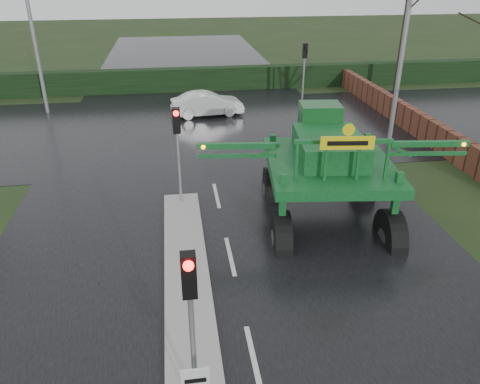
{
  "coord_description": "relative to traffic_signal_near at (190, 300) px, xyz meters",
  "views": [
    {
      "loc": [
        -1.38,
        -7.37,
        7.74
      ],
      "look_at": [
        0.32,
        4.18,
        2.0
      ],
      "focal_mm": 35.0,
      "sensor_mm": 36.0,
      "label": 1
    }
  ],
  "objects": [
    {
      "name": "ground",
      "position": [
        1.3,
        1.01,
        -2.59
      ],
      "size": [
        140.0,
        140.0,
        0.0
      ],
      "primitive_type": "plane",
      "color": "black",
      "rests_on": "ground"
    },
    {
      "name": "road_main",
      "position": [
        1.3,
        11.01,
        -2.59
      ],
      "size": [
        14.0,
        80.0,
        0.02
      ],
      "primitive_type": "cube",
      "color": "black",
      "rests_on": "ground"
    },
    {
      "name": "road_cross",
      "position": [
        1.3,
        17.01,
        -2.58
      ],
      "size": [
        80.0,
        12.0,
        0.02
      ],
      "primitive_type": "cube",
      "color": "black",
      "rests_on": "ground"
    },
    {
      "name": "median_island",
      "position": [
        -0.0,
        4.01,
        -2.51
      ],
      "size": [
        1.2,
        10.0,
        0.16
      ],
      "primitive_type": "cube",
      "color": "gray",
      "rests_on": "ground"
    },
    {
      "name": "hedge_row",
      "position": [
        1.3,
        25.01,
        -1.84
      ],
      "size": [
        44.0,
        0.9,
        1.5
      ],
      "primitive_type": "cube",
      "color": "black",
      "rests_on": "ground"
    },
    {
      "name": "brick_wall",
      "position": [
        11.8,
        17.01,
        -1.99
      ],
      "size": [
        0.4,
        20.0,
        1.2
      ],
      "primitive_type": "cube",
      "color": "#592D1E",
      "rests_on": "ground"
    },
    {
      "name": "traffic_signal_near",
      "position": [
        0.0,
        0.0,
        0.0
      ],
      "size": [
        0.26,
        0.33,
        3.52
      ],
      "color": "gray",
      "rests_on": "ground"
    },
    {
      "name": "traffic_signal_mid",
      "position": [
        0.0,
        8.5,
        0.0
      ],
      "size": [
        0.26,
        0.33,
        3.52
      ],
      "color": "gray",
      "rests_on": "ground"
    },
    {
      "name": "traffic_signal_far",
      "position": [
        7.8,
        21.02,
        0.0
      ],
      "size": [
        0.26,
        0.33,
        3.52
      ],
      "rotation": [
        0.0,
        0.0,
        3.14
      ],
      "color": "gray",
      "rests_on": "ground"
    },
    {
      "name": "street_light_right",
      "position": [
        9.49,
        13.01,
        3.4
      ],
      "size": [
        3.85,
        0.3,
        10.0
      ],
      "color": "gray",
      "rests_on": "ground"
    },
    {
      "name": "street_light_left_far",
      "position": [
        -6.89,
        21.01,
        3.4
      ],
      "size": [
        3.85,
        0.3,
        10.0
      ],
      "color": "gray",
      "rests_on": "ground"
    },
    {
      "name": "crop_sprayer",
      "position": [
        2.99,
        5.87,
        -0.34
      ],
      "size": [
        8.47,
        5.71,
        4.75
      ],
      "rotation": [
        0.0,
        0.0,
        -0.12
      ],
      "color": "black",
      "rests_on": "ground"
    },
    {
      "name": "white_sedan",
      "position": [
        1.82,
        19.12,
        -2.59
      ],
      "size": [
        4.09,
        1.84,
        1.3
      ],
      "primitive_type": "imported",
      "rotation": [
        0.0,
        0.0,
        1.69
      ],
      "color": "silver",
      "rests_on": "ground"
    }
  ]
}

